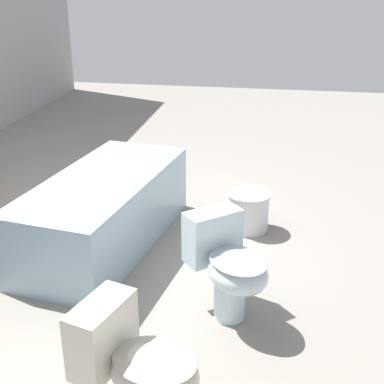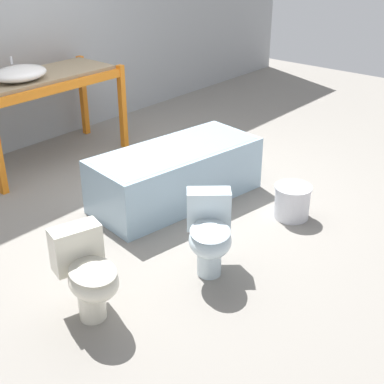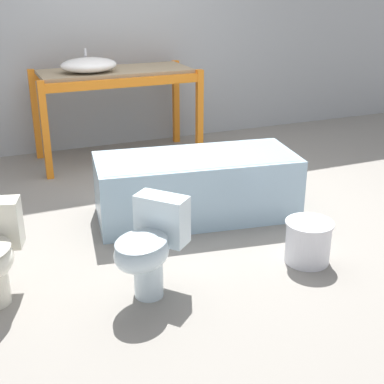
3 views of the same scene
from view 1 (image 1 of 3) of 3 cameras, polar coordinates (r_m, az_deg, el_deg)
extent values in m
plane|color=gray|center=(4.29, -13.85, -5.26)|extent=(12.00, 12.00, 0.00)
cube|color=#99B7CC|center=(4.10, -9.33, -1.99)|extent=(1.78, 0.97, 0.54)
cube|color=#829CAD|center=(4.04, -9.47, 0.03)|extent=(1.69, 0.87, 0.23)
cylinder|color=silver|center=(3.29, 4.01, -11.27)|extent=(0.19, 0.19, 0.26)
ellipsoid|color=silver|center=(3.12, 4.88, -8.51)|extent=(0.52, 0.51, 0.22)
ellipsoid|color=#9FAFB7|center=(3.08, 4.93, -7.27)|extent=(0.49, 0.49, 0.03)
cube|color=silver|center=(3.25, 2.21, -4.63)|extent=(0.35, 0.37, 0.32)
ellipsoid|color=silver|center=(2.44, -3.98, -18.82)|extent=(0.43, 0.48, 0.22)
ellipsoid|color=#B3AF9F|center=(2.39, -4.04, -17.42)|extent=(0.40, 0.46, 0.03)
cube|color=silver|center=(2.48, -9.54, -14.71)|extent=(0.38, 0.26, 0.32)
cylinder|color=silver|center=(4.33, 6.04, -2.04)|extent=(0.32, 0.32, 0.32)
cylinder|color=silver|center=(4.27, 6.12, -0.21)|extent=(0.35, 0.35, 0.02)
camera|label=2|loc=(1.96, 105.53, 9.23)|focal=50.00mm
camera|label=3|loc=(3.19, 66.90, 8.89)|focal=50.00mm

